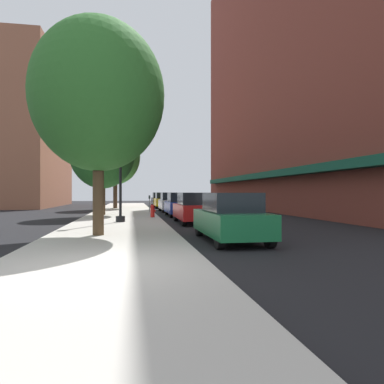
{
  "coord_description": "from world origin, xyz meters",
  "views": [
    {
      "loc": [
        0.67,
        -7.57,
        1.67
      ],
      "look_at": [
        5.52,
        20.51,
        1.7
      ],
      "focal_mm": 32.75,
      "sensor_mm": 36.0,
      "label": 1
    }
  ],
  "objects": [
    {
      "name": "lamppost",
      "position": [
        0.09,
        11.23,
        3.2
      ],
      "size": [
        0.48,
        0.48,
        5.9
      ],
      "color": "black",
      "rests_on": "sidewalk_slab"
    },
    {
      "name": "car_blue",
      "position": [
        4.0,
        16.76,
        0.81
      ],
      "size": [
        1.8,
        4.3,
        1.66
      ],
      "rotation": [
        0.0,
        0.0,
        -0.01
      ],
      "color": "black",
      "rests_on": "ground"
    },
    {
      "name": "ground_plane",
      "position": [
        4.0,
        18.0,
        0.0
      ],
      "size": [
        90.0,
        90.0,
        0.0
      ],
      "primitive_type": "plane",
      "color": "black"
    },
    {
      "name": "tree_mid",
      "position": [
        -1.32,
        17.18,
        4.5
      ],
      "size": [
        4.49,
        4.49,
        6.97
      ],
      "color": "#4C3823",
      "rests_on": "sidewalk_slab"
    },
    {
      "name": "car_yellow",
      "position": [
        4.0,
        29.86,
        0.81
      ],
      "size": [
        1.8,
        4.3,
        1.66
      ],
      "rotation": [
        0.0,
        0.0,
        0.01
      ],
      "color": "black",
      "rests_on": "ground"
    },
    {
      "name": "car_red",
      "position": [
        4.0,
        11.09,
        0.81
      ],
      "size": [
        1.8,
        4.3,
        1.66
      ],
      "rotation": [
        0.0,
        0.0,
        -0.01
      ],
      "color": "black",
      "rests_on": "ground"
    },
    {
      "name": "parking_meter_near",
      "position": [
        2.05,
        20.21,
        0.95
      ],
      "size": [
        0.14,
        0.09,
        1.31
      ],
      "color": "slate",
      "rests_on": "sidewalk_slab"
    },
    {
      "name": "tree_near",
      "position": [
        -0.94,
        27.69,
        5.25
      ],
      "size": [
        4.9,
        4.9,
        7.96
      ],
      "color": "#422D1E",
      "rests_on": "sidewalk_slab"
    },
    {
      "name": "car_green",
      "position": [
        4.0,
        3.96,
        0.81
      ],
      "size": [
        1.8,
        4.3,
        1.66
      ],
      "rotation": [
        0.0,
        0.0,
        0.02
      ],
      "color": "black",
      "rests_on": "ground"
    },
    {
      "name": "building_far_background",
      "position": [
        -11.01,
        37.0,
        8.84
      ],
      "size": [
        6.8,
        18.0,
        17.73
      ],
      "color": "#9E6047",
      "rests_on": "ground"
    },
    {
      "name": "sidewalk_slab",
      "position": [
        0.0,
        19.0,
        0.06
      ],
      "size": [
        4.8,
        50.0,
        0.12
      ],
      "primitive_type": "cube",
      "color": "#B7B2A8",
      "rests_on": "ground"
    },
    {
      "name": "fire_hydrant",
      "position": [
        1.96,
        14.38,
        0.52
      ],
      "size": [
        0.33,
        0.26,
        0.79
      ],
      "color": "red",
      "rests_on": "sidewalk_slab"
    },
    {
      "name": "building_right_brick",
      "position": [
        14.99,
        22.0,
        14.69
      ],
      "size": [
        6.8,
        40.0,
        29.44
      ],
      "color": "brown",
      "rests_on": "ground"
    },
    {
      "name": "tree_far",
      "position": [
        -0.53,
        5.55,
        5.2
      ],
      "size": [
        4.81,
        4.81,
        7.85
      ],
      "color": "#4C3823",
      "rests_on": "sidewalk_slab"
    },
    {
      "name": "car_black",
      "position": [
        4.0,
        35.48,
        0.81
      ],
      "size": [
        1.8,
        4.3,
        1.66
      ],
      "rotation": [
        0.0,
        0.0,
        0.01
      ],
      "color": "black",
      "rests_on": "ground"
    },
    {
      "name": "car_white",
      "position": [
        4.0,
        22.79,
        0.81
      ],
      "size": [
        1.8,
        4.3,
        1.66
      ],
      "rotation": [
        0.0,
        0.0,
        -0.04
      ],
      "color": "black",
      "rests_on": "ground"
    }
  ]
}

